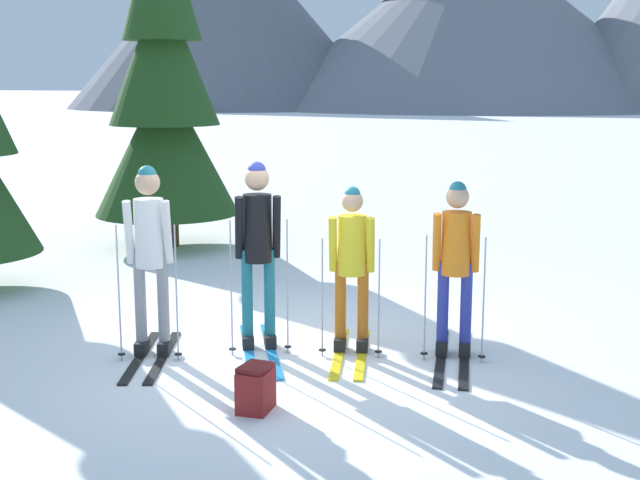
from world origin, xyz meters
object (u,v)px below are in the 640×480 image
at_px(skier_in_black, 258,246).
at_px(skier_in_orange, 456,259).
at_px(skier_in_white, 150,248).
at_px(pine_tree_near, 164,89).
at_px(backpack_on_snow_front, 256,388).
at_px(skier_in_yellow, 352,260).

relative_size(skier_in_black, skier_in_orange, 1.04).
height_order(skier_in_white, pine_tree_near, pine_tree_near).
height_order(skier_in_black, pine_tree_near, pine_tree_near).
bearing_deg(backpack_on_snow_front, pine_tree_near, 128.36).
distance_m(skier_in_black, skier_in_orange, 1.91).
height_order(skier_in_yellow, backpack_on_snow_front, skier_in_yellow).
distance_m(skier_in_orange, backpack_on_snow_front, 2.43).
bearing_deg(skier_in_orange, pine_tree_near, 146.76).
bearing_deg(skier_in_yellow, skier_in_orange, 15.37).
xyz_separation_m(skier_in_white, backpack_on_snow_front, (1.58, -0.91, -0.87)).
bearing_deg(skier_in_yellow, skier_in_black, -161.12).
distance_m(pine_tree_near, backpack_on_snow_front, 7.63).
height_order(skier_in_orange, pine_tree_near, pine_tree_near).
relative_size(skier_in_orange, backpack_on_snow_front, 4.71).
xyz_separation_m(skier_in_yellow, skier_in_orange, (0.96, 0.26, 0.04)).
distance_m(skier_in_white, skier_in_black, 1.03).
relative_size(skier_in_yellow, pine_tree_near, 0.30).
xyz_separation_m(skier_in_white, skier_in_yellow, (1.73, 0.85, -0.14)).
bearing_deg(skier_in_orange, backpack_on_snow_front, -118.67).
relative_size(skier_in_white, backpack_on_snow_front, 4.84).
distance_m(skier_in_black, skier_in_yellow, 0.92).
bearing_deg(skier_in_yellow, skier_in_white, -153.79).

